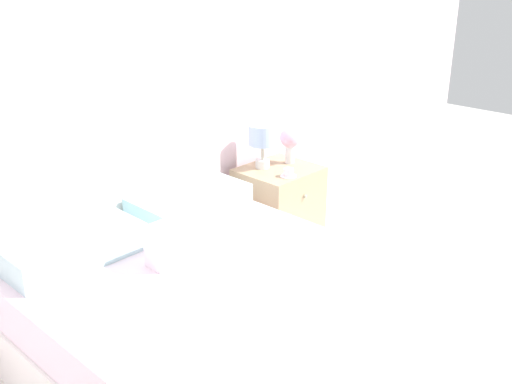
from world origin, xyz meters
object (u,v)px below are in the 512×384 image
bed (231,327)px  nightstand (278,211)px  flower_vase (290,140)px  teacup (288,173)px  table_lamp (263,138)px

bed → nightstand: bed is taller
bed → nightstand: size_ratio=3.46×
nightstand → bed: bearing=-147.4°
nightstand → flower_vase: size_ratio=2.48×
bed → teacup: bearing=28.8°
nightstand → table_lamp: size_ratio=2.09×
flower_vase → teacup: 0.30m
nightstand → flower_vase: bearing=9.9°
bed → table_lamp: 1.46m
nightstand → flower_vase: (0.13, 0.02, 0.46)m
table_lamp → teacup: bearing=-92.2°
nightstand → table_lamp: bearing=124.7°
teacup → table_lamp: bearing=87.8°
bed → nightstand: (1.15, 0.73, 0.01)m
table_lamp → flower_vase: (0.20, -0.07, -0.05)m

